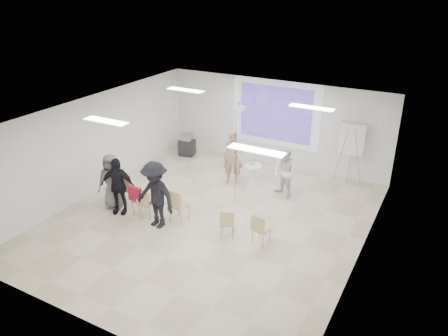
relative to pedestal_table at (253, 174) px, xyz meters
The scene contains 30 objects.
floor 2.59m from the pedestal_table, 92.43° to the right, with size 8.00×9.00×0.10m, color beige.
ceiling 3.69m from the pedestal_table, 92.43° to the right, with size 8.00×9.00×0.10m, color white.
wall_back 2.29m from the pedestal_table, 93.11° to the left, with size 8.00×0.10×3.00m, color silver.
wall_left 5.01m from the pedestal_table, 148.43° to the right, with size 0.10×9.00×3.00m, color silver.
wall_right 4.83m from the pedestal_table, 32.96° to the right, with size 0.10×9.00×3.00m, color silver.
projection_halo 2.42m from the pedestal_table, 93.21° to the left, with size 3.20×0.01×2.30m, color silver.
projection_image 2.41m from the pedestal_table, 93.24° to the left, with size 2.60×0.01×1.90m, color #4831A7.
pedestal_table is the anchor object (origin of this frame).
player_left 0.90m from the pedestal_table, 165.98° to the right, with size 0.72×0.49×1.98m, color tan.
player_right 1.28m from the pedestal_table, 13.82° to the right, with size 0.84×0.68×1.75m, color white.
controller_left 1.03m from the pedestal_table, 169.24° to the left, with size 0.04×0.13×0.04m, color silver.
controller_right 1.25m from the pedestal_table, ahead, with size 0.04×0.12×0.04m, color white.
chair_far_left 3.95m from the pedestal_table, 132.34° to the right, with size 0.45×0.49×0.94m.
chair_left_mid 3.82m from the pedestal_table, 121.29° to the right, with size 0.42×0.45×0.84m.
chair_left_inner 3.74m from the pedestal_table, 117.41° to the right, with size 0.43×0.46×0.83m.
chair_center 3.19m from the pedestal_table, 104.96° to the right, with size 0.47×0.50×0.96m.
chair_right_inner 3.21m from the pedestal_table, 76.83° to the right, with size 0.50×0.51×0.79m.
chair_right_far 3.40m from the pedestal_table, 62.17° to the right, with size 0.46×0.48×0.83m.
red_jacket 3.96m from the pedestal_table, 120.11° to the right, with size 0.43×0.10×0.41m, color maroon.
laptop 3.66m from the pedestal_table, 118.18° to the right, with size 0.31×0.22×0.02m, color black.
audience_left 4.31m from the pedestal_table, 127.01° to the right, with size 1.11×0.66×1.91m, color black.
audience_mid 3.77m from the pedestal_table, 108.80° to the right, with size 1.37×0.75×2.12m, color black.
audience_outer 4.41m from the pedestal_table, 132.05° to the right, with size 0.89×0.59×1.82m, color slate.
flipchart_easel 3.25m from the pedestal_table, 30.44° to the left, with size 0.90×0.68×2.07m.
av_cart 3.41m from the pedestal_table, 161.28° to the left, with size 0.64×0.56×0.84m.
ceiling_projector 2.54m from the pedestal_table, 90.49° to the right, with size 0.30×0.25×3.00m.
fluor_panel_nw 3.38m from the pedestal_table, 165.24° to the right, with size 1.20×0.30×0.02m, color white.
fluor_panel_ne 3.25m from the pedestal_table, 16.37° to the right, with size 1.20×0.30×0.02m, color white.
fluor_panel_sw 5.25m from the pedestal_table, 117.47° to the right, with size 1.20×0.30×0.02m, color white.
fluor_panel_se 5.17m from the pedestal_table, 64.99° to the right, with size 1.20×0.30×0.02m, color white.
Camera 1 is at (5.33, -8.99, 6.22)m, focal length 35.00 mm.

